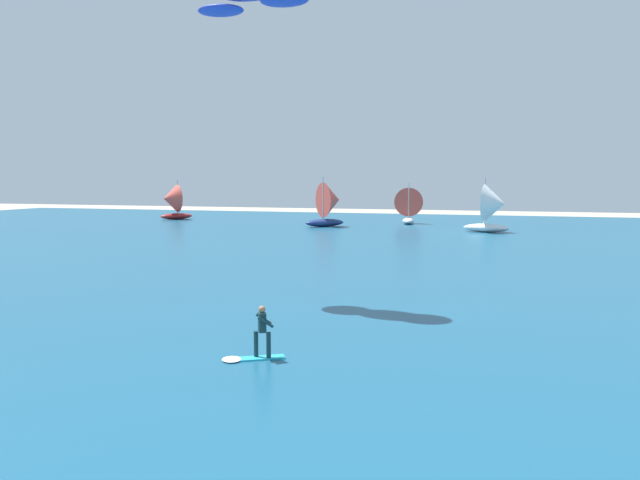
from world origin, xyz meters
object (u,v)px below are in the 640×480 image
object	(u,v)px
kitesurfer	(256,340)
sailboat_far_right	(172,202)
sailboat_center_horizon	(330,204)
sailboat_mid_left	(409,205)
sailboat_near_shore	(493,208)
kite	(252,1)

from	to	relation	value
kitesurfer	sailboat_far_right	bearing A→B (deg)	122.42
kitesurfer	sailboat_far_right	world-z (taller)	sailboat_far_right
sailboat_center_horizon	sailboat_far_right	bearing A→B (deg)	166.92
sailboat_far_right	sailboat_mid_left	bearing A→B (deg)	3.64
sailboat_near_shore	sailboat_far_right	bearing A→B (deg)	168.79
kitesurfer	sailboat_center_horizon	size ratio (longest dim) A/B	0.35
kite	sailboat_far_right	distance (m)	60.12
kitesurfer	sailboat_near_shore	distance (m)	50.12
kite	sailboat_center_horizon	size ratio (longest dim) A/B	1.05
kite	sailboat_far_right	bearing A→B (deg)	123.93
kite	sailboat_far_right	world-z (taller)	kite
sailboat_center_horizon	sailboat_mid_left	distance (m)	10.93
sailboat_near_shore	sailboat_center_horizon	xyz separation A→B (m)	(-18.26, 2.80, 0.06)
kite	sailboat_mid_left	xyz separation A→B (m)	(-1.25, 51.05, -11.16)
kitesurfer	sailboat_near_shore	bearing A→B (deg)	84.07
sailboat_center_horizon	sailboat_far_right	world-z (taller)	sailboat_center_horizon
sailboat_far_right	sailboat_near_shore	bearing A→B (deg)	-11.21
kitesurfer	sailboat_mid_left	distance (m)	60.42
sailboat_near_shore	sailboat_far_right	distance (m)	42.93
sailboat_near_shore	sailboat_mid_left	bearing A→B (deg)	135.05
sailboat_near_shore	sailboat_far_right	size ratio (longest dim) A/B	1.06
kite	sailboat_mid_left	size ratio (longest dim) A/B	1.21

